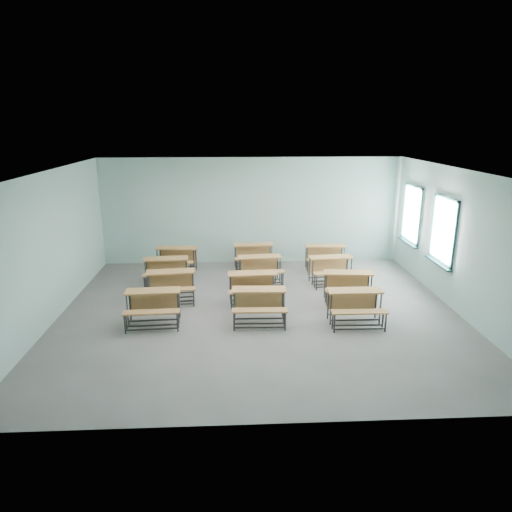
{
  "coord_description": "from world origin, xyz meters",
  "views": [
    {
      "loc": [
        -0.57,
        -9.6,
        4.17
      ],
      "look_at": [
        -0.01,
        1.2,
        1.0
      ],
      "focal_mm": 32.0,
      "sensor_mm": 36.0,
      "label": 1
    }
  ],
  "objects_px": {
    "desk_unit_r1c0": "(171,282)",
    "desk_unit_r3c2": "(325,254)",
    "desk_unit_r1c1": "(253,283)",
    "desk_unit_r3c1": "(254,253)",
    "desk_unit_r0c1": "(259,301)",
    "desk_unit_r3c0": "(176,256)",
    "desk_unit_r1c2": "(348,283)",
    "desk_unit_r2c0": "(166,268)",
    "desk_unit_r0c0": "(153,302)",
    "desk_unit_r0c2": "(355,302)",
    "desk_unit_r2c1": "(260,266)",
    "desk_unit_r2c2": "(332,266)"
  },
  "relations": [
    {
      "from": "desk_unit_r2c2",
      "to": "desk_unit_r3c2",
      "type": "bearing_deg",
      "value": 80.9
    },
    {
      "from": "desk_unit_r3c0",
      "to": "desk_unit_r3c1",
      "type": "relative_size",
      "value": 1.04
    },
    {
      "from": "desk_unit_r0c2",
      "to": "desk_unit_r1c1",
      "type": "relative_size",
      "value": 0.98
    },
    {
      "from": "desk_unit_r1c1",
      "to": "desk_unit_r2c2",
      "type": "height_order",
      "value": "same"
    },
    {
      "from": "desk_unit_r0c0",
      "to": "desk_unit_r3c1",
      "type": "distance_m",
      "value": 4.42
    },
    {
      "from": "desk_unit_r0c1",
      "to": "desk_unit_r1c2",
      "type": "distance_m",
      "value": 2.44
    },
    {
      "from": "desk_unit_r0c0",
      "to": "desk_unit_r2c1",
      "type": "relative_size",
      "value": 0.97
    },
    {
      "from": "desk_unit_r0c1",
      "to": "desk_unit_r2c2",
      "type": "distance_m",
      "value": 3.16
    },
    {
      "from": "desk_unit_r1c0",
      "to": "desk_unit_r2c1",
      "type": "height_order",
      "value": "same"
    },
    {
      "from": "desk_unit_r0c0",
      "to": "desk_unit_r1c0",
      "type": "bearing_deg",
      "value": 77.92
    },
    {
      "from": "desk_unit_r1c1",
      "to": "desk_unit_r2c0",
      "type": "bearing_deg",
      "value": 146.28
    },
    {
      "from": "desk_unit_r1c1",
      "to": "desk_unit_r2c0",
      "type": "height_order",
      "value": "same"
    },
    {
      "from": "desk_unit_r0c1",
      "to": "desk_unit_r0c2",
      "type": "bearing_deg",
      "value": -3.46
    },
    {
      "from": "desk_unit_r3c2",
      "to": "desk_unit_r0c0",
      "type": "bearing_deg",
      "value": -139.16
    },
    {
      "from": "desk_unit_r0c1",
      "to": "desk_unit_r3c2",
      "type": "relative_size",
      "value": 0.99
    },
    {
      "from": "desk_unit_r1c0",
      "to": "desk_unit_r2c0",
      "type": "height_order",
      "value": "same"
    },
    {
      "from": "desk_unit_r1c2",
      "to": "desk_unit_r0c0",
      "type": "bearing_deg",
      "value": -161.76
    },
    {
      "from": "desk_unit_r0c0",
      "to": "desk_unit_r2c2",
      "type": "xyz_separation_m",
      "value": [
        4.35,
        2.35,
        0.0
      ]
    },
    {
      "from": "desk_unit_r0c1",
      "to": "desk_unit_r3c0",
      "type": "relative_size",
      "value": 0.94
    },
    {
      "from": "desk_unit_r0c2",
      "to": "desk_unit_r2c2",
      "type": "height_order",
      "value": "same"
    },
    {
      "from": "desk_unit_r3c0",
      "to": "desk_unit_r1c1",
      "type": "bearing_deg",
      "value": -41.17
    },
    {
      "from": "desk_unit_r1c1",
      "to": "desk_unit_r3c1",
      "type": "bearing_deg",
      "value": 84.12
    },
    {
      "from": "desk_unit_r1c1",
      "to": "desk_unit_r3c1",
      "type": "xyz_separation_m",
      "value": [
        0.15,
        2.67,
        0.0
      ]
    },
    {
      "from": "desk_unit_r1c1",
      "to": "desk_unit_r2c1",
      "type": "distance_m",
      "value": 1.42
    },
    {
      "from": "desk_unit_r1c2",
      "to": "desk_unit_r2c2",
      "type": "height_order",
      "value": "same"
    },
    {
      "from": "desk_unit_r3c2",
      "to": "desk_unit_r0c1",
      "type": "bearing_deg",
      "value": -118.93
    },
    {
      "from": "desk_unit_r0c1",
      "to": "desk_unit_r3c2",
      "type": "bearing_deg",
      "value": 60.28
    },
    {
      "from": "desk_unit_r0c1",
      "to": "desk_unit_r3c0",
      "type": "height_order",
      "value": "same"
    },
    {
      "from": "desk_unit_r1c0",
      "to": "desk_unit_r3c2",
      "type": "relative_size",
      "value": 1.03
    },
    {
      "from": "desk_unit_r1c1",
      "to": "desk_unit_r3c2",
      "type": "distance_m",
      "value": 3.3
    },
    {
      "from": "desk_unit_r0c2",
      "to": "desk_unit_r2c0",
      "type": "xyz_separation_m",
      "value": [
        -4.38,
        2.63,
        0.0
      ]
    },
    {
      "from": "desk_unit_r0c2",
      "to": "desk_unit_r1c0",
      "type": "bearing_deg",
      "value": 160.4
    },
    {
      "from": "desk_unit_r1c0",
      "to": "desk_unit_r1c2",
      "type": "height_order",
      "value": "same"
    },
    {
      "from": "desk_unit_r1c0",
      "to": "desk_unit_r1c1",
      "type": "height_order",
      "value": "same"
    },
    {
      "from": "desk_unit_r0c1",
      "to": "desk_unit_r1c1",
      "type": "height_order",
      "value": "same"
    },
    {
      "from": "desk_unit_r0c2",
      "to": "desk_unit_r2c0",
      "type": "distance_m",
      "value": 5.11
    },
    {
      "from": "desk_unit_r0c1",
      "to": "desk_unit_r3c0",
      "type": "xyz_separation_m",
      "value": [
        -2.19,
        3.53,
        0.0
      ]
    },
    {
      "from": "desk_unit_r1c0",
      "to": "desk_unit_r2c0",
      "type": "distance_m",
      "value": 1.15
    },
    {
      "from": "desk_unit_r1c0",
      "to": "desk_unit_r2c1",
      "type": "distance_m",
      "value": 2.52
    },
    {
      "from": "desk_unit_r2c0",
      "to": "desk_unit_r2c2",
      "type": "height_order",
      "value": "same"
    },
    {
      "from": "desk_unit_r2c1",
      "to": "desk_unit_r3c0",
      "type": "height_order",
      "value": "same"
    },
    {
      "from": "desk_unit_r1c1",
      "to": "desk_unit_r2c2",
      "type": "distance_m",
      "value": 2.51
    },
    {
      "from": "desk_unit_r2c0",
      "to": "desk_unit_r3c1",
      "type": "height_order",
      "value": "same"
    },
    {
      "from": "desk_unit_r0c0",
      "to": "desk_unit_r1c0",
      "type": "xyz_separation_m",
      "value": [
        0.21,
        1.3,
        0.0
      ]
    },
    {
      "from": "desk_unit_r0c0",
      "to": "desk_unit_r2c2",
      "type": "relative_size",
      "value": 0.97
    },
    {
      "from": "desk_unit_r3c0",
      "to": "desk_unit_r3c1",
      "type": "distance_m",
      "value": 2.27
    },
    {
      "from": "desk_unit_r0c0",
      "to": "desk_unit_r3c2",
      "type": "bearing_deg",
      "value": 35.59
    },
    {
      "from": "desk_unit_r3c2",
      "to": "desk_unit_r0c2",
      "type": "bearing_deg",
      "value": -89.16
    },
    {
      "from": "desk_unit_r2c2",
      "to": "desk_unit_r3c0",
      "type": "xyz_separation_m",
      "value": [
        -4.27,
        1.16,
        0.0
      ]
    },
    {
      "from": "desk_unit_r3c2",
      "to": "desk_unit_r2c1",
      "type": "bearing_deg",
      "value": -149.91
    }
  ]
}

